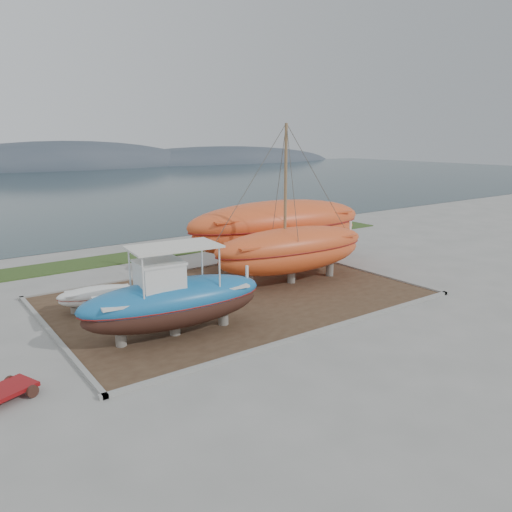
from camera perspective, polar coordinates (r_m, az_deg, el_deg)
ground at (r=22.91m, az=3.34°, el=-7.22°), size 140.00×140.00×0.00m
dirt_patch at (r=25.94m, az=-2.27°, el=-4.63°), size 18.00×12.00×0.06m
curb_frame at (r=25.92m, az=-2.28°, el=-4.54°), size 18.60×12.60×0.15m
grass_strip at (r=35.74m, az=-12.58°, el=0.14°), size 44.00×3.00×0.08m
sea at (r=87.97m, az=-27.10°, el=6.76°), size 260.00×100.00×0.04m
blue_caique at (r=20.69m, az=-9.41°, el=-3.99°), size 8.02×3.15×3.77m
white_dinghy at (r=24.86m, az=-17.53°, el=-4.65°), size 3.95×2.13×1.13m
orange_sailboat at (r=27.38m, az=4.20°, el=5.75°), size 9.81×3.61×8.72m
orange_bare_hull at (r=31.72m, az=2.48°, el=2.54°), size 12.63×5.15×4.02m
red_trailer at (r=18.14m, az=-26.77°, el=-13.91°), size 2.97×2.23×0.38m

